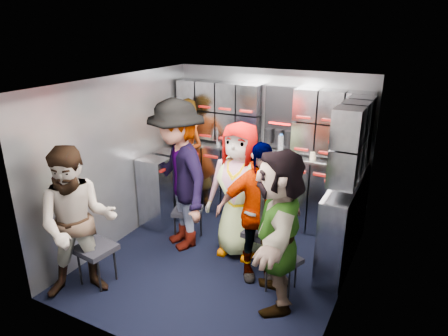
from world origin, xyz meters
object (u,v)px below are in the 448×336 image
at_px(attendant_standing, 186,158).
at_px(attendant_arc_d, 258,212).
at_px(jump_seat_center, 245,215).
at_px(jump_seat_near_left, 96,250).
at_px(jump_seat_mid_left, 188,212).
at_px(attendant_arc_a, 78,224).
at_px(attendant_arc_b, 178,176).
at_px(jump_seat_mid_right, 263,235).
at_px(jump_seat_near_right, 282,261).
at_px(attendant_arc_c, 239,191).
at_px(attendant_arc_e, 278,229).

distance_m(attendant_standing, attendant_arc_d, 1.83).
bearing_deg(attendant_arc_d, jump_seat_center, 94.02).
bearing_deg(jump_seat_near_left, jump_seat_mid_left, 74.35).
bearing_deg(jump_seat_mid_left, attendant_arc_a, -103.78).
distance_m(attendant_arc_b, attendant_arc_d, 1.14).
distance_m(jump_seat_mid_right, attendant_standing, 1.79).
bearing_deg(jump_seat_mid_left, jump_seat_near_right, -17.94).
xyz_separation_m(attendant_arc_b, attendant_arc_c, (0.74, 0.18, -0.11)).
bearing_deg(attendant_arc_c, jump_seat_near_left, -133.05).
distance_m(jump_seat_near_left, attendant_arc_a, 0.44).
distance_m(jump_seat_mid_left, attendant_arc_b, 0.59).
xyz_separation_m(jump_seat_center, attendant_standing, (-1.16, 0.47, 0.42)).
bearing_deg(attendant_arc_e, attendant_arc_c, -154.80).
height_order(attendant_arc_c, attendant_arc_e, attendant_arc_c).
relative_size(jump_seat_mid_left, attendant_arc_a, 0.27).
bearing_deg(attendant_standing, attendant_arc_a, -73.40).
height_order(jump_seat_mid_left, attendant_arc_b, attendant_arc_b).
xyz_separation_m(jump_seat_mid_right, jump_seat_near_right, (0.34, -0.31, -0.06)).
height_order(jump_seat_center, attendant_arc_a, attendant_arc_a).
bearing_deg(jump_seat_near_right, jump_seat_center, 137.81).
relative_size(jump_seat_center, attendant_arc_d, 0.31).
relative_size(jump_seat_near_left, attendant_standing, 0.26).
distance_m(jump_seat_mid_left, attendant_arc_a, 1.55).
bearing_deg(jump_seat_mid_left, jump_seat_center, 13.74).
distance_m(jump_seat_mid_right, attendant_arc_b, 1.23).
height_order(jump_seat_center, attendant_standing, attendant_standing).
height_order(jump_seat_near_left, jump_seat_mid_left, jump_seat_near_left).
relative_size(jump_seat_center, jump_seat_near_right, 1.10).
xyz_separation_m(attendant_standing, attendant_arc_e, (1.87, -1.30, -0.04)).
bearing_deg(jump_seat_mid_left, attendant_arc_c, 0.00).
xyz_separation_m(jump_seat_center, attendant_arc_a, (-1.09, -1.62, 0.38)).
xyz_separation_m(jump_seat_near_left, attendant_arc_e, (1.81, 0.61, 0.42)).
bearing_deg(jump_seat_mid_right, attendant_arc_d, -90.00).
xyz_separation_m(jump_seat_center, jump_seat_near_right, (0.72, -0.65, -0.07)).
relative_size(jump_seat_mid_right, attendant_standing, 0.27).
distance_m(attendant_arc_a, attendant_arc_b, 1.32).
height_order(attendant_arc_b, attendant_arc_d, attendant_arc_b).
relative_size(jump_seat_mid_left, attendant_arc_c, 0.27).
xyz_separation_m(jump_seat_mid_right, attendant_arc_a, (-1.47, -1.29, 0.39)).
height_order(jump_seat_near_left, attendant_standing, attendant_standing).
bearing_deg(jump_seat_near_left, attendant_arc_a, -90.00).
relative_size(jump_seat_center, attendant_arc_c, 0.29).
relative_size(attendant_standing, attendant_arc_a, 1.06).
height_order(attendant_arc_c, attendant_arc_d, attendant_arc_c).
xyz_separation_m(jump_seat_near_left, attendant_arc_a, (0.00, -0.18, 0.40)).
height_order(jump_seat_near_right, attendant_arc_c, attendant_arc_c).
xyz_separation_m(attendant_arc_a, attendant_arc_d, (1.47, 1.11, -0.02)).
relative_size(attendant_arc_b, attendant_arc_c, 1.14).
distance_m(jump_seat_mid_right, attendant_arc_c, 0.58).
bearing_deg(attendant_arc_c, attendant_standing, 148.42).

